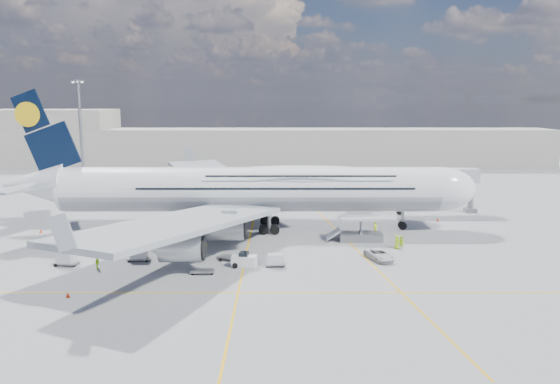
{
  "coord_description": "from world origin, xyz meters",
  "views": [
    {
      "loc": [
        4.59,
        -78.05,
        21.32
      ],
      "look_at": [
        4.72,
        8.0,
        6.62
      ],
      "focal_mm": 35.0,
      "sensor_mm": 36.0,
      "label": 1
    }
  ],
  "objects_px": {
    "light_mast": "(81,136)",
    "dolly_row_b": "(139,253)",
    "baggage_tug": "(244,260)",
    "crew_nose": "(375,228)",
    "dolly_back": "(66,258)",
    "catering_truck_inner": "(230,193)",
    "dolly_nose_far": "(275,260)",
    "crew_van": "(397,242)",
    "dolly_row_a": "(106,247)",
    "dolly_row_c": "(203,271)",
    "dolly_nose_near": "(230,257)",
    "cone_wing_right_outer": "(68,295)",
    "service_van": "(379,255)",
    "cone_tail": "(40,231)",
    "crew_wing": "(97,263)",
    "crew_loader": "(401,243)",
    "airliner": "(253,188)",
    "crew_tug": "(203,243)",
    "cone_wing_left_outer": "(212,199)",
    "cargo_loader": "(359,232)",
    "cone_nose": "(438,220)",
    "cone_wing_right_inner": "(236,261)",
    "catering_truck_outer": "(163,184)",
    "cone_wing_left_inner": "(221,212)",
    "jet_bridge": "(416,179)"
  },
  "relations": [
    {
      "from": "dolly_back",
      "to": "dolly_nose_far",
      "type": "bearing_deg",
      "value": 9.6
    },
    {
      "from": "light_mast",
      "to": "dolly_row_b",
      "type": "relative_size",
      "value": 8.53
    },
    {
      "from": "light_mast",
      "to": "dolly_row_b",
      "type": "height_order",
      "value": "light_mast"
    },
    {
      "from": "catering_truck_inner",
      "to": "cone_nose",
      "type": "bearing_deg",
      "value": -53.28
    },
    {
      "from": "dolly_row_c",
      "to": "dolly_nose_near",
      "type": "relative_size",
      "value": 0.83
    },
    {
      "from": "airliner",
      "to": "crew_wing",
      "type": "xyz_separation_m",
      "value": [
        -18.7,
        -21.54,
        -6.01
      ]
    },
    {
      "from": "dolly_nose_far",
      "to": "cone_wing_left_outer",
      "type": "relative_size",
      "value": 5.22
    },
    {
      "from": "dolly_row_b",
      "to": "cone_wing_left_outer",
      "type": "distance_m",
      "value": 44.36
    },
    {
      "from": "catering_truck_outer",
      "to": "cone_wing_right_outer",
      "type": "bearing_deg",
      "value": -70.25
    },
    {
      "from": "cargo_loader",
      "to": "cone_nose",
      "type": "height_order",
      "value": "cargo_loader"
    },
    {
      "from": "light_mast",
      "to": "crew_van",
      "type": "xyz_separation_m",
      "value": [
        61.55,
        -46.91,
        -12.2
      ]
    },
    {
      "from": "baggage_tug",
      "to": "service_van",
      "type": "xyz_separation_m",
      "value": [
        17.94,
        3.07,
        -0.15
      ]
    },
    {
      "from": "dolly_row_a",
      "to": "dolly_row_c",
      "type": "bearing_deg",
      "value": -23.41
    },
    {
      "from": "service_van",
      "to": "cone_tail",
      "type": "bearing_deg",
      "value": 145.01
    },
    {
      "from": "dolly_back",
      "to": "service_van",
      "type": "distance_m",
      "value": 41.11
    },
    {
      "from": "baggage_tug",
      "to": "catering_truck_outer",
      "type": "height_order",
      "value": "catering_truck_outer"
    },
    {
      "from": "cargo_loader",
      "to": "crew_wing",
      "type": "relative_size",
      "value": 4.95
    },
    {
      "from": "dolly_row_a",
      "to": "cargo_loader",
      "type": "bearing_deg",
      "value": 19.92
    },
    {
      "from": "dolly_row_c",
      "to": "service_van",
      "type": "distance_m",
      "value": 23.6
    },
    {
      "from": "dolly_nose_near",
      "to": "cone_tail",
      "type": "relative_size",
      "value": 6.07
    },
    {
      "from": "airliner",
      "to": "dolly_row_a",
      "type": "xyz_separation_m",
      "value": [
        -20.47,
        -12.39,
        -6.51
      ]
    },
    {
      "from": "baggage_tug",
      "to": "cone_wing_right_outer",
      "type": "distance_m",
      "value": 21.48
    },
    {
      "from": "dolly_row_c",
      "to": "crew_loader",
      "type": "xyz_separation_m",
      "value": [
        27.02,
        10.98,
        0.63
      ]
    },
    {
      "from": "cone_wing_left_outer",
      "to": "dolly_nose_far",
      "type": "bearing_deg",
      "value": -73.41
    },
    {
      "from": "light_mast",
      "to": "crew_loader",
      "type": "relative_size",
      "value": 13.13
    },
    {
      "from": "dolly_back",
      "to": "crew_wing",
      "type": "xyz_separation_m",
      "value": [
        4.59,
        -1.68,
        -0.16
      ]
    },
    {
      "from": "light_mast",
      "to": "cone_wing_right_outer",
      "type": "bearing_deg",
      "value": -72.01
    },
    {
      "from": "jet_bridge",
      "to": "cone_wing_left_inner",
      "type": "relative_size",
      "value": 32.08
    },
    {
      "from": "baggage_tug",
      "to": "crew_nose",
      "type": "distance_m",
      "value": 26.55
    },
    {
      "from": "airliner",
      "to": "cone_wing_right_inner",
      "type": "bearing_deg",
      "value": -93.93
    },
    {
      "from": "service_van",
      "to": "crew_wing",
      "type": "relative_size",
      "value": 2.99
    },
    {
      "from": "airliner",
      "to": "baggage_tug",
      "type": "xyz_separation_m",
      "value": [
        -0.19,
        -20.52,
        -6.0
      ]
    },
    {
      "from": "airliner",
      "to": "cone_wing_right_inner",
      "type": "xyz_separation_m",
      "value": [
        -1.3,
        -18.99,
        -6.61
      ]
    },
    {
      "from": "airliner",
      "to": "crew_tug",
      "type": "height_order",
      "value": "airliner"
    },
    {
      "from": "dolly_nose_near",
      "to": "cone_wing_right_outer",
      "type": "bearing_deg",
      "value": -115.91
    },
    {
      "from": "cone_wing_left_inner",
      "to": "dolly_row_b",
      "type": "bearing_deg",
      "value": -104.32
    },
    {
      "from": "cone_tail",
      "to": "crew_nose",
      "type": "bearing_deg",
      "value": -0.66
    },
    {
      "from": "crew_wing",
      "to": "catering_truck_inner",
      "type": "bearing_deg",
      "value": -11.45
    },
    {
      "from": "cargo_loader",
      "to": "cone_wing_right_inner",
      "type": "height_order",
      "value": "cargo_loader"
    },
    {
      "from": "catering_truck_inner",
      "to": "cone_tail",
      "type": "bearing_deg",
      "value": -161.97
    },
    {
      "from": "cargo_loader",
      "to": "crew_tug",
      "type": "height_order",
      "value": "cargo_loader"
    },
    {
      "from": "crew_wing",
      "to": "crew_van",
      "type": "distance_m",
      "value": 41.14
    },
    {
      "from": "dolly_back",
      "to": "catering_truck_inner",
      "type": "xyz_separation_m",
      "value": [
        17.33,
        45.23,
        0.77
      ]
    },
    {
      "from": "dolly_row_b",
      "to": "dolly_nose_far",
      "type": "xyz_separation_m",
      "value": [
        18.21,
        -2.53,
        -0.12
      ]
    },
    {
      "from": "dolly_nose_far",
      "to": "crew_van",
      "type": "relative_size",
      "value": 1.33
    },
    {
      "from": "cargo_loader",
      "to": "dolly_row_a",
      "type": "bearing_deg",
      "value": -171.88
    },
    {
      "from": "dolly_nose_near",
      "to": "catering_truck_inner",
      "type": "distance_m",
      "value": 43.05
    },
    {
      "from": "dolly_back",
      "to": "crew_loader",
      "type": "xyz_separation_m",
      "value": [
        45.17,
        7.64,
        -0.05
      ]
    },
    {
      "from": "service_van",
      "to": "dolly_nose_far",
      "type": "bearing_deg",
      "value": 172.74
    },
    {
      "from": "crew_wing",
      "to": "cone_wing_right_outer",
      "type": "relative_size",
      "value": 2.85
    }
  ]
}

